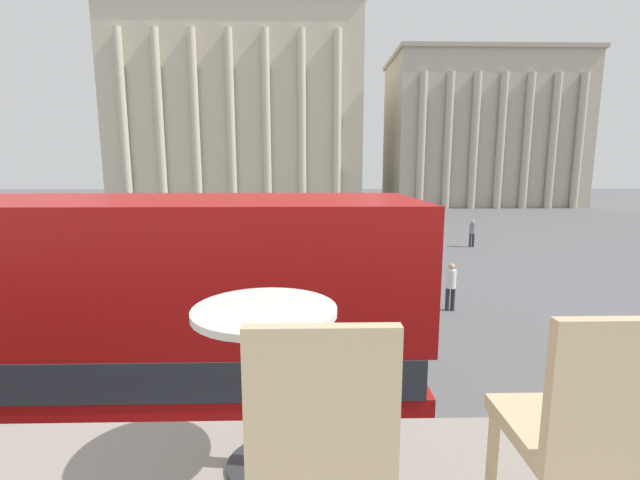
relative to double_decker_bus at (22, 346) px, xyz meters
name	(u,v)px	position (x,y,z in m)	size (l,w,h in m)	color
double_decker_bus	(22,346)	(0.00, 0.00, 0.00)	(10.15, 2.66, 4.31)	black
cafe_dining_table	(266,352)	(3.57, -3.65, 1.52)	(0.60, 0.60, 0.73)	#2D2D30
cafe_chair_0	(321,442)	(3.79, -4.23, 1.50)	(0.40, 0.40, 0.91)	#D1B789
cafe_chair_1	(587,431)	(4.59, -4.19, 1.50)	(0.40, 0.40, 0.91)	#D1B789
plaza_building_left	(242,112)	(-5.42, 54.58, 9.87)	(31.73, 16.75, 24.54)	beige
plaza_building_right	(480,132)	(26.17, 51.85, 7.05)	(23.97, 13.33, 18.90)	#B2A893
traffic_light_near	(287,262)	(3.12, 5.98, -0.21)	(0.42, 0.24, 3.31)	black
traffic_light_mid	(179,230)	(-1.54, 11.85, -0.14)	(0.42, 0.24, 3.42)	black
pedestrian_red	(89,295)	(-2.75, 6.94, -1.38)	(0.32, 0.32, 1.76)	#282B33
pedestrian_black	(256,223)	(-0.01, 24.27, -1.44)	(0.32, 0.32, 1.65)	#282B33
pedestrian_grey	(472,231)	(13.54, 19.92, -1.44)	(0.32, 0.32, 1.66)	#282B33
pedestrian_white	(451,284)	(8.42, 8.25, -1.48)	(0.32, 0.32, 1.60)	#282B33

